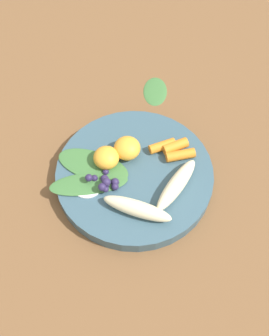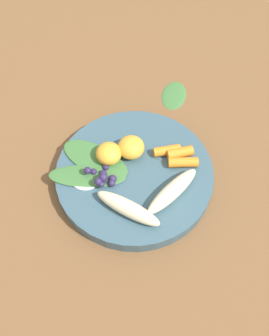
{
  "view_description": "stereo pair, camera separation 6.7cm",
  "coord_description": "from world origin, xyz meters",
  "px_view_note": "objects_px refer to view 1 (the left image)",
  "views": [
    {
      "loc": [
        -0.36,
        -0.05,
        0.6
      ],
      "look_at": [
        0.0,
        0.0,
        0.04
      ],
      "focal_mm": 42.09,
      "sensor_mm": 36.0,
      "label": 1
    },
    {
      "loc": [
        -0.34,
        -0.12,
        0.6
      ],
      "look_at": [
        0.0,
        0.0,
        0.04
      ],
      "focal_mm": 42.09,
      "sensor_mm": 36.0,
      "label": 2
    }
  ],
  "objects_px": {
    "banana_peeled_left": "(176,185)",
    "orange_segment_near": "(106,158)",
    "banana_peeled_right": "(137,209)",
    "kale_leaf_stray": "(155,91)",
    "bowl": "(134,175)"
  },
  "relations": [
    {
      "from": "banana_peeled_left",
      "to": "orange_segment_near",
      "type": "height_order",
      "value": "orange_segment_near"
    },
    {
      "from": "orange_segment_near",
      "to": "banana_peeled_right",
      "type": "bearing_deg",
      "value": -142.78
    },
    {
      "from": "banana_peeled_left",
      "to": "kale_leaf_stray",
      "type": "relative_size",
      "value": 1.43
    },
    {
      "from": "bowl",
      "to": "banana_peeled_left",
      "type": "distance_m",
      "value": 0.08
    },
    {
      "from": "bowl",
      "to": "kale_leaf_stray",
      "type": "height_order",
      "value": "bowl"
    },
    {
      "from": "bowl",
      "to": "orange_segment_near",
      "type": "bearing_deg",
      "value": 79.18
    },
    {
      "from": "kale_leaf_stray",
      "to": "banana_peeled_right",
      "type": "bearing_deg",
      "value": 175.47
    },
    {
      "from": "orange_segment_near",
      "to": "kale_leaf_stray",
      "type": "xyz_separation_m",
      "value": [
        0.21,
        -0.06,
        -0.04
      ]
    },
    {
      "from": "orange_segment_near",
      "to": "banana_peeled_left",
      "type": "bearing_deg",
      "value": -105.3
    },
    {
      "from": "banana_peeled_left",
      "to": "kale_leaf_stray",
      "type": "distance_m",
      "value": 0.25
    },
    {
      "from": "banana_peeled_left",
      "to": "kale_leaf_stray",
      "type": "xyz_separation_m",
      "value": [
        0.24,
        0.06,
        -0.04
      ]
    },
    {
      "from": "banana_peeled_right",
      "to": "orange_segment_near",
      "type": "xyz_separation_m",
      "value": [
        0.09,
        0.07,
        0.0
      ]
    },
    {
      "from": "banana_peeled_right",
      "to": "kale_leaf_stray",
      "type": "bearing_deg",
      "value": 101.85
    },
    {
      "from": "banana_peeled_right",
      "to": "kale_leaf_stray",
      "type": "xyz_separation_m",
      "value": [
        0.29,
        0.0,
        -0.04
      ]
    },
    {
      "from": "orange_segment_near",
      "to": "kale_leaf_stray",
      "type": "distance_m",
      "value": 0.22
    }
  ]
}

